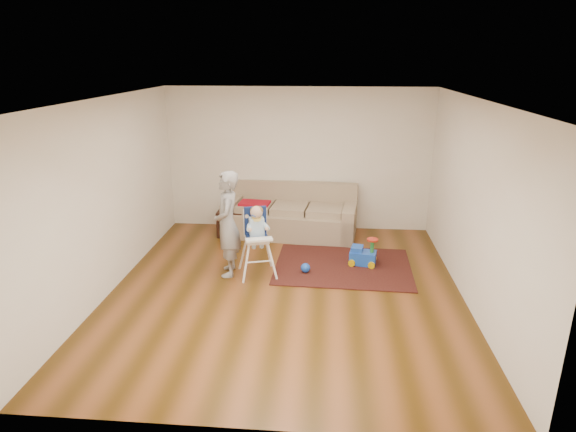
# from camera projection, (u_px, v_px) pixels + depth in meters

# --- Properties ---
(ground) EXTENTS (5.50, 5.50, 0.00)m
(ground) POSITION_uv_depth(u_px,v_px,m) (286.00, 290.00, 6.96)
(ground) COLOR #462C0A
(ground) RESTS_ON ground
(room_envelope) EXTENTS (5.04, 5.52, 2.72)m
(room_envelope) POSITION_uv_depth(u_px,v_px,m) (289.00, 155.00, 6.86)
(room_envelope) COLOR white
(room_envelope) RESTS_ON ground
(sofa) EXTENTS (2.53, 1.26, 0.94)m
(sofa) POSITION_uv_depth(u_px,v_px,m) (290.00, 211.00, 8.99)
(sofa) COLOR tan
(sofa) RESTS_ON ground
(side_table) EXTENTS (0.48, 0.48, 0.48)m
(side_table) POSITION_uv_depth(u_px,v_px,m) (231.00, 222.00, 9.07)
(side_table) COLOR black
(side_table) RESTS_ON ground
(area_rug) EXTENTS (2.21, 1.69, 0.02)m
(area_rug) POSITION_uv_depth(u_px,v_px,m) (343.00, 266.00, 7.73)
(area_rug) COLOR black
(area_rug) RESTS_ON ground
(ride_on_toy) EXTENTS (0.46, 0.37, 0.45)m
(ride_on_toy) POSITION_uv_depth(u_px,v_px,m) (363.00, 251.00, 7.73)
(ride_on_toy) COLOR blue
(ride_on_toy) RESTS_ON area_rug
(toy_ball) EXTENTS (0.15, 0.15, 0.15)m
(toy_ball) POSITION_uv_depth(u_px,v_px,m) (305.00, 268.00, 7.47)
(toy_ball) COLOR blue
(toy_ball) RESTS_ON area_rug
(high_chair) EXTENTS (0.64, 0.64, 1.12)m
(high_chair) POSITION_uv_depth(u_px,v_px,m) (257.00, 242.00, 7.30)
(high_chair) COLOR white
(high_chair) RESTS_ON ground
(adult) EXTENTS (0.48, 0.65, 1.63)m
(adult) POSITION_uv_depth(u_px,v_px,m) (227.00, 224.00, 7.24)
(adult) COLOR gray
(adult) RESTS_ON ground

